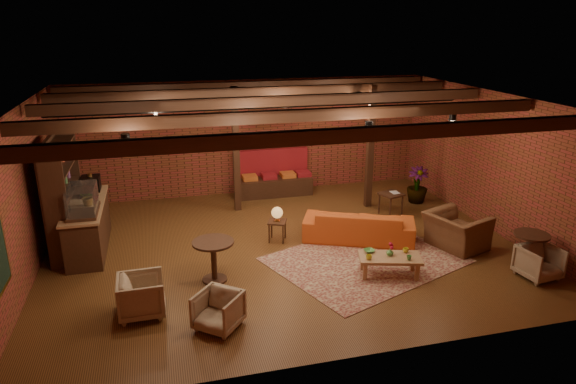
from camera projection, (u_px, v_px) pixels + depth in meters
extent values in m
plane|color=#39220E|center=(284.00, 247.00, 11.24)|extent=(10.00, 10.00, 0.00)
cube|color=black|center=(284.00, 101.00, 10.22)|extent=(10.00, 8.00, 0.02)
cube|color=brown|center=(249.00, 137.00, 14.40)|extent=(10.00, 0.02, 3.20)
cube|color=brown|center=(355.00, 260.00, 7.06)|extent=(10.00, 0.02, 3.20)
cube|color=brown|center=(24.00, 197.00, 9.54)|extent=(0.02, 8.00, 3.20)
cube|color=brown|center=(492.00, 162.00, 11.92)|extent=(0.02, 8.00, 3.20)
cylinder|color=black|center=(267.00, 106.00, 11.80)|extent=(9.60, 0.12, 0.12)
cube|color=black|center=(236.00, 150.00, 12.97)|extent=(0.16, 0.16, 3.20)
cube|color=black|center=(370.00, 148.00, 13.23)|extent=(0.16, 0.16, 3.20)
imported|color=#337F33|center=(90.00, 192.00, 11.00)|extent=(0.35, 0.39, 0.30)
cube|color=#FF4219|center=(277.00, 115.00, 13.47)|extent=(0.86, 0.06, 0.30)
cube|color=maroon|center=(366.00, 260.00, 10.64)|extent=(4.40, 3.91, 0.01)
imported|color=#B04518|center=(359.00, 225.00, 11.53)|extent=(2.63, 1.88, 0.72)
cube|color=#8B6341|center=(390.00, 258.00, 9.89)|extent=(1.30, 0.89, 0.06)
cube|color=#8B6341|center=(365.00, 272.00, 9.77)|extent=(0.08, 0.08, 0.35)
cube|color=#8B6341|center=(417.00, 273.00, 9.74)|extent=(0.08, 0.08, 0.35)
cube|color=#8B6341|center=(363.00, 262.00, 10.17)|extent=(0.08, 0.08, 0.35)
cube|color=#8B6341|center=(413.00, 263.00, 10.14)|extent=(0.08, 0.08, 0.35)
imported|color=gold|center=(369.00, 257.00, 9.74)|extent=(0.15, 0.15, 0.09)
imported|color=#498C3F|center=(409.00, 258.00, 9.72)|extent=(0.12, 0.12, 0.09)
imported|color=gold|center=(406.00, 250.00, 10.04)|extent=(0.15, 0.15, 0.09)
imported|color=#498C3F|center=(369.00, 251.00, 10.06)|extent=(0.25, 0.25, 0.05)
imported|color=#498C3F|center=(390.00, 253.00, 9.91)|extent=(0.14, 0.14, 0.12)
sphere|color=#AB122B|center=(390.00, 246.00, 9.86)|extent=(0.10, 0.10, 0.10)
cube|color=black|center=(277.00, 222.00, 11.44)|extent=(0.50, 0.50, 0.04)
cylinder|color=black|center=(277.00, 232.00, 11.51)|extent=(0.03, 0.03, 0.44)
cylinder|color=#A87438|center=(277.00, 221.00, 11.43)|extent=(0.13, 0.13, 0.02)
cylinder|color=#A87438|center=(277.00, 218.00, 11.41)|extent=(0.04, 0.04, 0.18)
sphere|color=orange|center=(277.00, 213.00, 11.37)|extent=(0.26, 0.26, 0.26)
cylinder|color=black|center=(213.00, 242.00, 9.56)|extent=(0.78, 0.78, 0.04)
cylinder|color=black|center=(214.00, 261.00, 9.69)|extent=(0.11, 0.11, 0.76)
cylinder|color=black|center=(215.00, 279.00, 9.81)|extent=(0.47, 0.47, 0.04)
imported|color=beige|center=(141.00, 294.00, 8.58)|extent=(0.71, 0.76, 0.77)
imported|color=beige|center=(218.00, 309.00, 8.21)|extent=(0.91, 0.90, 0.68)
imported|color=brown|center=(457.00, 225.00, 11.10)|extent=(1.11, 1.37, 1.03)
cube|color=black|center=(391.00, 194.00, 12.98)|extent=(0.65, 0.65, 0.05)
cylinder|color=black|center=(391.00, 205.00, 13.07)|extent=(0.05, 0.05, 0.52)
imported|color=black|center=(391.00, 193.00, 12.97)|extent=(0.26, 0.30, 0.02)
cylinder|color=black|center=(532.00, 235.00, 9.96)|extent=(0.68, 0.68, 0.04)
cylinder|color=black|center=(529.00, 253.00, 10.08)|extent=(0.11, 0.11, 0.74)
cylinder|color=black|center=(526.00, 270.00, 10.20)|extent=(0.41, 0.41, 0.04)
imported|color=beige|center=(539.00, 261.00, 9.82)|extent=(0.76, 0.72, 0.70)
imported|color=#4C7F4C|center=(420.00, 150.00, 13.56)|extent=(2.08, 2.08, 2.95)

